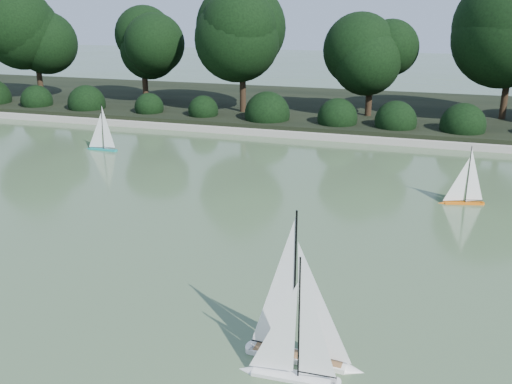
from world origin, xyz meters
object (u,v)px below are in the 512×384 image
(sailboat_white_a, at_px, (286,358))
(sailboat_teal, at_px, (100,142))
(sailboat_orange, at_px, (461,194))
(sailboat_white_b, at_px, (307,338))

(sailboat_white_a, distance_m, sailboat_teal, 10.58)
(sailboat_white_a, height_order, sailboat_orange, sailboat_white_a)
(sailboat_white_b, bearing_deg, sailboat_teal, 133.79)
(sailboat_orange, distance_m, sailboat_teal, 9.10)
(sailboat_white_a, height_order, sailboat_white_b, sailboat_white_b)
(sailboat_white_b, bearing_deg, sailboat_white_a, -112.43)
(sailboat_orange, bearing_deg, sailboat_teal, 169.55)
(sailboat_white_b, distance_m, sailboat_orange, 6.13)
(sailboat_white_a, bearing_deg, sailboat_teal, 131.97)
(sailboat_white_a, relative_size, sailboat_teal, 1.14)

